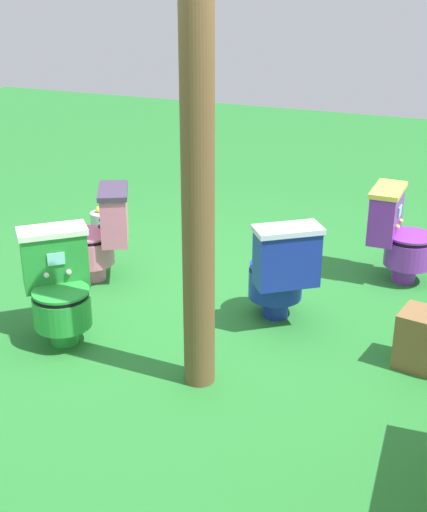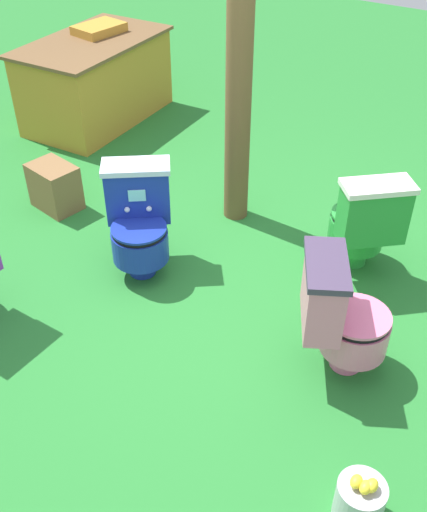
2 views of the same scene
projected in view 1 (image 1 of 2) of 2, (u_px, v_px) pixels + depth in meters
The scene contains 7 objects.
ground at pixel (215, 311), 5.03m from camera, with size 14.00×14.00×0.00m, color #26752D.
toilet_green at pixel (59, 286), 4.54m from camera, with size 0.64×0.63×0.73m.
toilet_blue at pixel (280, 271), 4.76m from camera, with size 0.63×0.61×0.73m.
toilet_purple at pixel (399, 235), 5.37m from camera, with size 0.44×0.50×0.73m.
toilet_pink at pixel (101, 234), 5.38m from camera, with size 0.58×0.62×0.73m.
wooden_post at pixel (198, 195), 3.77m from camera, with size 0.18×0.18×2.30m, color brown.
lemon_bucket at pixel (103, 223), 6.31m from camera, with size 0.22×0.22×0.28m.
Camera 1 is at (4.16, 1.64, 2.34)m, focal length 50.00 mm.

